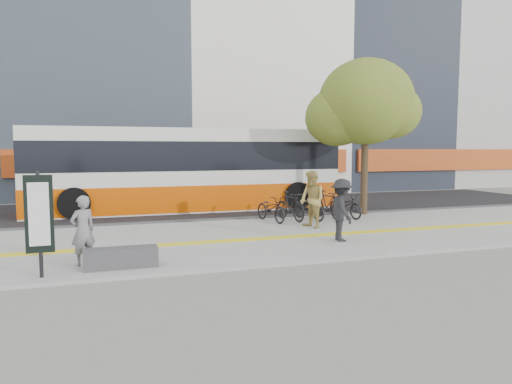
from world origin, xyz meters
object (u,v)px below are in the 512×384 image
object	(u,v)px
bench	(121,258)
pedestrian_tan	(312,199)
seated_woman	(83,231)
street_tree	(364,104)
pedestrian_dark	(342,210)
signboard	(39,216)
bus	(188,172)

from	to	relation	value
bench	pedestrian_tan	xyz separation A→B (m)	(6.34, 3.49, 0.73)
seated_woman	pedestrian_tan	distance (m)	7.74
bench	seated_woman	distance (m)	1.11
street_tree	pedestrian_tan	bearing A→B (deg)	-143.69
street_tree	pedestrian_dark	distance (m)	6.99
street_tree	pedestrian_tan	size ratio (longest dim) A/B	3.29
pedestrian_tan	pedestrian_dark	xyz separation A→B (m)	(-0.16, -2.31, -0.06)
bench	pedestrian_dark	world-z (taller)	pedestrian_dark
signboard	bus	world-z (taller)	bus
bench	pedestrian_tan	size ratio (longest dim) A/B	0.83
street_tree	bus	xyz separation A→B (m)	(-6.48, 3.68, -2.80)
bench	pedestrian_dark	bearing A→B (deg)	10.80
seated_woman	pedestrian_tan	xyz separation A→B (m)	(7.14, 2.98, 0.16)
bench	pedestrian_tan	bearing A→B (deg)	28.85
signboard	seated_woman	xyz separation A→B (m)	(0.80, 0.81, -0.49)
bench	signboard	bearing A→B (deg)	-169.19
bus	seated_woman	xyz separation A→B (m)	(-4.10, -9.19, -0.84)
street_tree	pedestrian_dark	world-z (taller)	street_tree
pedestrian_tan	street_tree	bearing A→B (deg)	115.12
seated_woman	pedestrian_dark	world-z (taller)	pedestrian_dark
bench	pedestrian_tan	world-z (taller)	pedestrian_tan
street_tree	seated_woman	size ratio (longest dim) A/B	3.95
bus	pedestrian_tan	world-z (taller)	bus
pedestrian_dark	bench	bearing A→B (deg)	109.72
bus	pedestrian_dark	bearing A→B (deg)	-71.34
bus	pedestrian_tan	distance (m)	6.94
street_tree	bus	bearing A→B (deg)	150.40
seated_woman	pedestrian_tan	world-z (taller)	pedestrian_tan
bus	street_tree	bearing A→B (deg)	-29.60
bench	seated_woman	world-z (taller)	seated_woman
street_tree	bus	distance (m)	7.96
bus	pedestrian_dark	size ratio (longest dim) A/B	7.35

